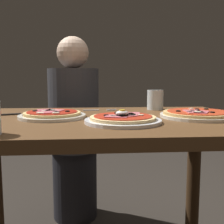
{
  "coord_description": "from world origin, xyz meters",
  "views": [
    {
      "loc": [
        -0.03,
        -1.05,
        0.92
      ],
      "look_at": [
        0.05,
        -0.06,
        0.8
      ],
      "focal_mm": 43.47,
      "sensor_mm": 36.0,
      "label": 1
    }
  ],
  "objects_px": {
    "dining_table": "(98,151)",
    "pizza_foreground": "(123,119)",
    "fork": "(97,110)",
    "pizza_across_left": "(52,115)",
    "knife": "(0,115)",
    "pizza_across_right": "(198,114)",
    "diner_person": "(74,134)",
    "water_glass_near": "(155,101)"
  },
  "relations": [
    {
      "from": "pizza_across_left",
      "to": "pizza_across_right",
      "type": "xyz_separation_m",
      "value": [
        0.57,
        -0.03,
        0.0
      ]
    },
    {
      "from": "fork",
      "to": "knife",
      "type": "xyz_separation_m",
      "value": [
        -0.41,
        -0.14,
        0.0
      ]
    },
    {
      "from": "pizza_across_right",
      "to": "diner_person",
      "type": "height_order",
      "value": "diner_person"
    },
    {
      "from": "pizza_across_right",
      "to": "fork",
      "type": "distance_m",
      "value": 0.46
    },
    {
      "from": "pizza_across_left",
      "to": "diner_person",
      "type": "xyz_separation_m",
      "value": [
        0.04,
        0.68,
        -0.22
      ]
    },
    {
      "from": "pizza_across_left",
      "to": "water_glass_near",
      "type": "bearing_deg",
      "value": 27.09
    },
    {
      "from": "pizza_foreground",
      "to": "pizza_across_right",
      "type": "relative_size",
      "value": 0.91
    },
    {
      "from": "dining_table",
      "to": "fork",
      "type": "xyz_separation_m",
      "value": [
        0.0,
        0.23,
        0.14
      ]
    },
    {
      "from": "dining_table",
      "to": "pizza_across_left",
      "type": "relative_size",
      "value": 4.42
    },
    {
      "from": "dining_table",
      "to": "water_glass_near",
      "type": "height_order",
      "value": "water_glass_near"
    },
    {
      "from": "knife",
      "to": "pizza_across_right",
      "type": "bearing_deg",
      "value": -7.89
    },
    {
      "from": "pizza_foreground",
      "to": "dining_table",
      "type": "bearing_deg",
      "value": 124.14
    },
    {
      "from": "pizza_foreground",
      "to": "pizza_across_left",
      "type": "relative_size",
      "value": 1.03
    },
    {
      "from": "diner_person",
      "to": "pizza_foreground",
      "type": "bearing_deg",
      "value": 105.22
    },
    {
      "from": "dining_table",
      "to": "pizza_across_right",
      "type": "height_order",
      "value": "pizza_across_right"
    },
    {
      "from": "pizza_across_left",
      "to": "knife",
      "type": "height_order",
      "value": "pizza_across_left"
    },
    {
      "from": "dining_table",
      "to": "pizza_foreground",
      "type": "xyz_separation_m",
      "value": [
        0.08,
        -0.12,
        0.15
      ]
    },
    {
      "from": "pizza_foreground",
      "to": "knife",
      "type": "xyz_separation_m",
      "value": [
        -0.49,
        0.22,
        -0.01
      ]
    },
    {
      "from": "pizza_across_right",
      "to": "fork",
      "type": "relative_size",
      "value": 1.87
    },
    {
      "from": "pizza_across_left",
      "to": "pizza_across_right",
      "type": "bearing_deg",
      "value": -3.32
    },
    {
      "from": "fork",
      "to": "water_glass_near",
      "type": "bearing_deg",
      "value": 4.87
    },
    {
      "from": "pizza_foreground",
      "to": "diner_person",
      "type": "bearing_deg",
      "value": 105.22
    },
    {
      "from": "water_glass_near",
      "to": "knife",
      "type": "relative_size",
      "value": 0.51
    },
    {
      "from": "dining_table",
      "to": "diner_person",
      "type": "distance_m",
      "value": 0.71
    },
    {
      "from": "fork",
      "to": "diner_person",
      "type": "distance_m",
      "value": 0.53
    },
    {
      "from": "pizza_foreground",
      "to": "pizza_across_right",
      "type": "distance_m",
      "value": 0.33
    },
    {
      "from": "pizza_foreground",
      "to": "fork",
      "type": "relative_size",
      "value": 1.7
    },
    {
      "from": "pizza_foreground",
      "to": "diner_person",
      "type": "xyz_separation_m",
      "value": [
        -0.22,
        0.81,
        -0.22
      ]
    },
    {
      "from": "pizza_across_left",
      "to": "knife",
      "type": "bearing_deg",
      "value": 161.0
    },
    {
      "from": "dining_table",
      "to": "diner_person",
      "type": "bearing_deg",
      "value": 101.3
    },
    {
      "from": "pizza_across_right",
      "to": "knife",
      "type": "bearing_deg",
      "value": 172.11
    },
    {
      "from": "fork",
      "to": "pizza_across_left",
      "type": "bearing_deg",
      "value": -130.08
    },
    {
      "from": "dining_table",
      "to": "pizza_across_left",
      "type": "xyz_separation_m",
      "value": [
        -0.18,
        0.02,
        0.15
      ]
    },
    {
      "from": "pizza_across_right",
      "to": "fork",
      "type": "height_order",
      "value": "pizza_across_right"
    },
    {
      "from": "pizza_foreground",
      "to": "fork",
      "type": "bearing_deg",
      "value": 103.09
    },
    {
      "from": "diner_person",
      "to": "fork",
      "type": "bearing_deg",
      "value": 106.83
    },
    {
      "from": "knife",
      "to": "diner_person",
      "type": "relative_size",
      "value": 0.16
    },
    {
      "from": "pizza_foreground",
      "to": "knife",
      "type": "bearing_deg",
      "value": 156.04
    },
    {
      "from": "pizza_across_left",
      "to": "knife",
      "type": "xyz_separation_m",
      "value": [
        -0.22,
        0.08,
        -0.01
      ]
    },
    {
      "from": "dining_table",
      "to": "pizza_across_left",
      "type": "height_order",
      "value": "pizza_across_left"
    },
    {
      "from": "water_glass_near",
      "to": "pizza_across_left",
      "type": "bearing_deg",
      "value": -152.91
    },
    {
      "from": "water_glass_near",
      "to": "fork",
      "type": "relative_size",
      "value": 0.61
    }
  ]
}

